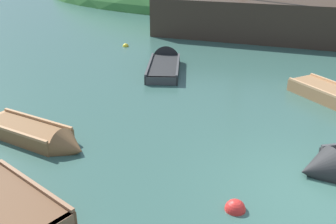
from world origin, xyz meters
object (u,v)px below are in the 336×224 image
(sailing_ship, at_px, (295,26))
(buoy_yellow, at_px, (126,46))
(rowboat_center, at_px, (38,137))
(rowboat_far, at_px, (165,65))
(buoy_red, at_px, (235,209))

(sailing_ship, xyz_separation_m, buoy_yellow, (-7.49, -4.41, -0.78))
(sailing_ship, relative_size, rowboat_center, 5.31)
(rowboat_far, relative_size, buoy_red, 9.76)
(rowboat_far, xyz_separation_m, buoy_yellow, (-3.13, 2.43, -0.10))
(buoy_red, relative_size, buoy_yellow, 1.36)
(sailing_ship, bearing_deg, buoy_yellow, 27.56)
(rowboat_center, height_order, rowboat_far, rowboat_far)
(rowboat_far, height_order, buoy_yellow, rowboat_far)
(buoy_yellow, bearing_deg, sailing_ship, 30.49)
(sailing_ship, xyz_separation_m, buoy_red, (0.42, -14.68, -0.78))
(sailing_ship, xyz_separation_m, rowboat_center, (-4.84, -13.93, -0.66))
(sailing_ship, height_order, rowboat_far, sailing_ship)
(sailing_ship, bearing_deg, buoy_red, 88.72)
(sailing_ship, bearing_deg, rowboat_center, 67.93)
(buoy_yellow, bearing_deg, rowboat_center, -74.44)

